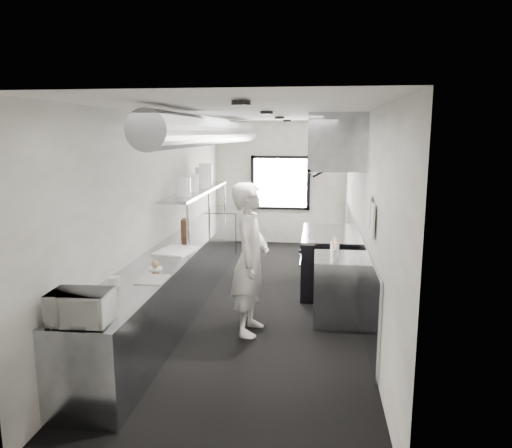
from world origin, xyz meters
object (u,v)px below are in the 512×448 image
(line_cook, at_px, (250,259))
(squeeze_bottle_c, at_px, (337,250))
(exhaust_hood, at_px, (335,142))
(squeeze_bottle_e, at_px, (335,245))
(microwave, at_px, (81,307))
(squeeze_bottle_d, at_px, (332,247))
(deli_tub_b, at_px, (114,281))
(plate_stack_b, at_px, (192,183))
(plate_stack_c, at_px, (202,177))
(small_plate, at_px, (156,268))
(plate_stack_a, at_px, (183,187))
(deli_tub_a, at_px, (99,294))
(plate_stack_d, at_px, (206,174))
(bottle_station, at_px, (338,289))
(prep_counter, at_px, (177,278))
(range, at_px, (328,261))
(squeeze_bottle_a, at_px, (333,255))
(far_work_table, at_px, (225,229))
(cutting_board, at_px, (176,250))
(knife_block, at_px, (185,227))
(pass_shelf, at_px, (198,192))
(squeeze_bottle_b, at_px, (335,253))

(line_cook, relative_size, squeeze_bottle_c, 9.71)
(exhaust_hood, distance_m, squeeze_bottle_e, 1.77)
(microwave, bearing_deg, squeeze_bottle_d, 48.29)
(deli_tub_b, xyz_separation_m, plate_stack_b, (0.10, 3.03, 0.76))
(plate_stack_c, relative_size, squeeze_bottle_d, 2.22)
(small_plate, relative_size, plate_stack_a, 0.63)
(deli_tub_a, height_order, plate_stack_d, plate_stack_d)
(plate_stack_c, bearing_deg, squeeze_bottle_d, -39.35)
(bottle_station, distance_m, small_plate, 2.45)
(prep_counter, height_order, bottle_station, same)
(plate_stack_a, distance_m, squeeze_bottle_c, 2.58)
(line_cook, bearing_deg, plate_stack_c, 30.58)
(line_cook, xyz_separation_m, plate_stack_c, (-1.21, 2.55, 0.79))
(range, relative_size, bottle_station, 1.78)
(bottle_station, xyz_separation_m, microwave, (-2.32, -2.59, 0.59))
(plate_stack_a, height_order, squeeze_bottle_a, plate_stack_a)
(far_work_table, height_order, small_plate, small_plate)
(bottle_station, height_order, plate_stack_a, plate_stack_a)
(bottle_station, xyz_separation_m, plate_stack_a, (-2.35, 0.86, 1.26))
(cutting_board, distance_m, plate_stack_a, 1.16)
(far_work_table, relative_size, line_cook, 0.62)
(cutting_board, relative_size, plate_stack_a, 2.24)
(small_plate, bearing_deg, line_cook, 18.41)
(exhaust_hood, bearing_deg, knife_block, -172.25)
(range, xyz_separation_m, deli_tub_a, (-2.33, -3.37, 0.48))
(squeeze_bottle_a, bearing_deg, line_cook, -166.26)
(plate_stack_b, xyz_separation_m, squeeze_bottle_e, (2.33, -1.17, -0.72))
(microwave, distance_m, plate_stack_d, 5.11)
(cutting_board, relative_size, plate_stack_d, 1.53)
(bottle_station, bearing_deg, far_work_table, 120.53)
(far_work_table, distance_m, knife_block, 2.88)
(range, bearing_deg, squeeze_bottle_c, -86.89)
(deli_tub_b, bearing_deg, microwave, -81.52)
(prep_counter, distance_m, pass_shelf, 1.85)
(deli_tub_a, bearing_deg, plate_stack_a, 88.14)
(bottle_station, xyz_separation_m, line_cook, (-1.12, -0.51, 0.52))
(bottle_station, height_order, deli_tub_a, deli_tub_a)
(plate_stack_b, height_order, plate_stack_c, plate_stack_c)
(far_work_table, bearing_deg, knife_block, -92.13)
(line_cook, bearing_deg, prep_counter, 63.96)
(prep_counter, relative_size, plate_stack_b, 21.15)
(knife_block, bearing_deg, exhaust_hood, -0.63)
(knife_block, xyz_separation_m, plate_stack_b, (0.03, 0.40, 0.68))
(cutting_board, xyz_separation_m, squeeze_bottle_a, (2.16, -0.29, 0.07))
(knife_block, relative_size, squeeze_bottle_d, 1.60)
(bottle_station, distance_m, plate_stack_c, 3.36)
(bottle_station, bearing_deg, microwave, -131.76)
(line_cook, xyz_separation_m, squeeze_bottle_b, (1.06, 0.34, 0.02))
(plate_stack_a, bearing_deg, line_cook, -48.11)
(range, bearing_deg, microwave, -118.89)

